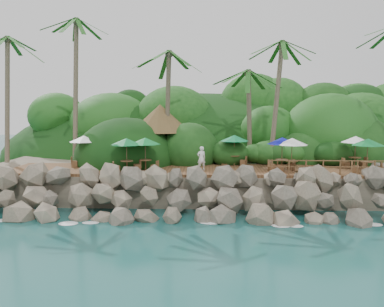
{
  "coord_description": "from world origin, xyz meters",
  "views": [
    {
      "loc": [
        1.08,
        -22.51,
        6.81
      ],
      "look_at": [
        0.0,
        6.0,
        3.4
      ],
      "focal_mm": 37.66,
      "sensor_mm": 36.0,
      "label": 1
    }
  ],
  "objects": [
    {
      "name": "foam_line",
      "position": [
        0.0,
        0.3,
        0.03
      ],
      "size": [
        25.2,
        0.8,
        0.06
      ],
      "color": "white",
      "rests_on": "ground"
    },
    {
      "name": "palms",
      "position": [
        -0.05,
        8.86,
        11.71
      ],
      "size": [
        35.63,
        6.73,
        12.63
      ],
      "color": "brown",
      "rests_on": "ground"
    },
    {
      "name": "ground",
      "position": [
        0.0,
        0.0,
        0.0
      ],
      "size": [
        140.0,
        140.0,
        0.0
      ],
      "primitive_type": "plane",
      "color": "#19514F",
      "rests_on": "ground"
    },
    {
      "name": "dining_clusters",
      "position": [
        2.08,
        5.81,
        4.22
      ],
      "size": [
        21.91,
        5.34,
        2.32
      ],
      "color": "brown",
      "rests_on": "terrace"
    },
    {
      "name": "waiter",
      "position": [
        0.68,
        5.31,
        3.14
      ],
      "size": [
        0.72,
        0.59,
        1.69
      ],
      "primitive_type": "imported",
      "rotation": [
        0.0,
        0.0,
        3.49
      ],
      "color": "white",
      "rests_on": "terrace"
    },
    {
      "name": "land_base",
      "position": [
        0.0,
        16.0,
        1.05
      ],
      "size": [
        32.0,
        25.2,
        2.1
      ],
      "primitive_type": "cube",
      "color": "gray",
      "rests_on": "ground"
    },
    {
      "name": "jungle_hill",
      "position": [
        0.0,
        23.5,
        0.0
      ],
      "size": [
        44.8,
        28.0,
        15.4
      ],
      "primitive_type": "ellipsoid",
      "color": "#143811",
      "rests_on": "ground"
    },
    {
      "name": "railing",
      "position": [
        9.18,
        3.65,
        2.91
      ],
      "size": [
        8.3,
        0.1,
        1.0
      ],
      "color": "brown",
      "rests_on": "terrace"
    },
    {
      "name": "jungle_foliage",
      "position": [
        0.0,
        15.0,
        0.0
      ],
      "size": [
        44.0,
        16.0,
        12.0
      ],
      "primitive_type": null,
      "color": "#143811",
      "rests_on": "ground"
    },
    {
      "name": "palapa",
      "position": [
        -2.7,
        9.72,
        5.79
      ],
      "size": [
        4.9,
        4.9,
        4.6
      ],
      "color": "brown",
      "rests_on": "ground"
    },
    {
      "name": "terrace",
      "position": [
        0.0,
        6.0,
        2.2
      ],
      "size": [
        26.0,
        5.0,
        0.2
      ],
      "primitive_type": "cube",
      "color": "brown",
      "rests_on": "land_base"
    },
    {
      "name": "seawall",
      "position": [
        0.0,
        2.0,
        1.15
      ],
      "size": [
        29.0,
        4.0,
        2.3
      ],
      "primitive_type": null,
      "color": "gray",
      "rests_on": "ground"
    }
  ]
}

